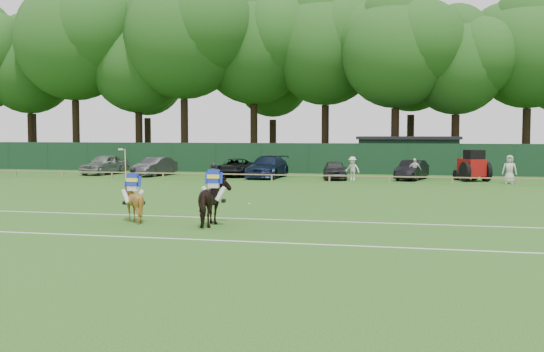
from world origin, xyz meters
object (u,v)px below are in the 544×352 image
(sedan_grey, at_px, (155,167))
(spectator_right, at_px, (510,170))
(hatch_grey, at_px, (335,170))
(spectator_mid, at_px, (415,170))
(suv_black, at_px, (235,168))
(tractor, at_px, (472,166))
(horse_chestnut, at_px, (133,202))
(spectator_left, at_px, (352,169))
(sedan_silver, at_px, (105,164))
(polo_ball, at_px, (249,204))
(utility_shed, at_px, (408,154))
(sedan_navy, at_px, (267,167))
(horse_dark, at_px, (214,202))
(estate_black, at_px, (412,170))

(sedan_grey, relative_size, spectator_right, 2.33)
(hatch_grey, distance_m, spectator_mid, 5.62)
(suv_black, xyz_separation_m, tractor, (17.35, -0.88, 0.35))
(horse_chestnut, xyz_separation_m, suv_black, (-3.38, 24.99, -0.06))
(suv_black, relative_size, spectator_left, 2.92)
(sedan_silver, xyz_separation_m, suv_black, (10.91, 0.07, -0.13))
(spectator_mid, bearing_deg, horse_chestnut, -114.73)
(sedan_silver, xyz_separation_m, polo_ball, (17.03, -18.45, -0.76))
(spectator_right, bearing_deg, hatch_grey, -177.78)
(spectator_left, height_order, spectator_mid, spectator_left)
(spectator_mid, bearing_deg, utility_shed, 92.28)
(sedan_grey, bearing_deg, hatch_grey, 6.32)
(suv_black, xyz_separation_m, polo_ball, (6.12, -18.52, -0.63))
(suv_black, relative_size, hatch_grey, 1.23)
(horse_chestnut, xyz_separation_m, sedan_navy, (-0.61, 24.08, 0.07))
(utility_shed, bearing_deg, polo_ball, -104.42)
(tractor, bearing_deg, spectator_left, 168.24)
(polo_ball, bearing_deg, horse_chestnut, -112.95)
(spectator_mid, relative_size, spectator_right, 0.84)
(sedan_grey, relative_size, polo_ball, 48.56)
(sedan_navy, xyz_separation_m, polo_ball, (3.35, -17.61, -0.76))
(spectator_right, distance_m, utility_shed, 12.54)
(utility_shed, bearing_deg, sedan_navy, -139.42)
(sedan_grey, xyz_separation_m, sedan_navy, (9.00, -0.06, 0.09))
(horse_dark, bearing_deg, sedan_grey, -68.17)
(spectator_right, bearing_deg, horse_chestnut, -116.73)
(sedan_navy, height_order, spectator_mid, sedan_navy)
(horse_dark, bearing_deg, horse_chestnut, -11.13)
(sedan_silver, relative_size, spectator_left, 2.84)
(horse_dark, relative_size, spectator_right, 1.09)
(sedan_silver, height_order, estate_black, sedan_silver)
(horse_chestnut, relative_size, polo_ball, 16.35)
(horse_dark, xyz_separation_m, spectator_mid, (6.81, 23.38, -0.07))
(estate_black, bearing_deg, tractor, 11.23)
(sedan_navy, bearing_deg, hatch_grey, -3.46)
(horse_dark, height_order, spectator_right, spectator_right)
(horse_dark, relative_size, sedan_silver, 0.43)
(spectator_left, height_order, tractor, tractor)
(sedan_silver, bearing_deg, tractor, 7.28)
(utility_shed, bearing_deg, sedan_grey, -155.77)
(hatch_grey, bearing_deg, spectator_left, -42.01)
(sedan_grey, xyz_separation_m, hatch_grey, (14.09, -0.55, -0.04))
(sedan_grey, distance_m, sedan_navy, 9.00)
(horse_chestnut, height_order, utility_shed, utility_shed)
(sedan_grey, distance_m, suv_black, 6.29)
(estate_black, xyz_separation_m, utility_shed, (-0.38, 8.41, 0.84))
(spectator_mid, relative_size, polo_ball, 17.51)
(utility_shed, bearing_deg, horse_dark, -100.68)
(horse_chestnut, distance_m, sedan_grey, 25.98)
(hatch_grey, xyz_separation_m, spectator_left, (1.35, -0.84, 0.16))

